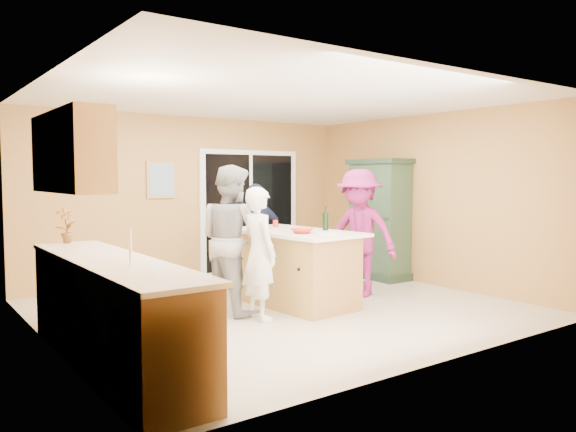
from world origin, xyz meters
TOP-DOWN VIEW (x-y plane):
  - floor at (0.00, 0.00)m, footprint 5.50×5.50m
  - ceiling at (0.00, 0.00)m, footprint 5.50×5.00m
  - wall_back at (0.00, 2.50)m, footprint 5.50×0.10m
  - wall_front at (0.00, -2.50)m, footprint 5.50×0.10m
  - wall_left at (-2.75, 0.00)m, footprint 0.10×5.00m
  - wall_right at (2.75, 0.00)m, footprint 0.10×5.00m
  - left_cabinet_run at (-2.45, -1.05)m, footprint 0.65×3.05m
  - upper_cabinets at (-2.58, -0.20)m, footprint 0.35×1.60m
  - sliding_door at (1.05, 2.46)m, footprint 1.90×0.07m
  - framed_picture at (-0.55, 2.48)m, footprint 0.46×0.04m
  - kitchen_island at (0.25, 0.10)m, footprint 1.13×1.90m
  - green_hutch at (2.49, 0.82)m, footprint 0.55×1.05m
  - woman_white at (-0.52, -0.27)m, footprint 0.38×0.57m
  - woman_grey at (-0.62, 0.20)m, footprint 0.83×0.98m
  - woman_navy at (0.39, 1.20)m, footprint 0.93×0.43m
  - woman_magenta at (1.29, 0.01)m, footprint 1.00×1.28m
  - serving_bowl at (0.11, -0.25)m, footprint 0.32×0.32m
  - tulip_vase at (-2.45, 0.52)m, footprint 0.23×0.17m
  - tumbler_near at (0.19, 0.69)m, footprint 0.10×0.10m
  - tumbler_far at (0.31, 0.62)m, footprint 0.07×0.07m
  - wine_bottle at (0.54, -0.17)m, footprint 0.07×0.07m
  - white_plate at (0.42, -0.39)m, footprint 0.26×0.26m

SIDE VIEW (x-z plane):
  - floor at x=0.00m, z-range 0.00..0.00m
  - kitchen_island at x=0.25m, z-range -0.03..0.93m
  - left_cabinet_run at x=-2.45m, z-range -0.16..1.08m
  - woman_white at x=-0.52m, z-range 0.00..1.53m
  - woman_navy at x=0.39m, z-range 0.00..1.55m
  - woman_magenta at x=1.29m, z-range 0.00..1.75m
  - woman_grey at x=-0.62m, z-range 0.00..1.79m
  - green_hutch at x=2.49m, z-range -0.02..1.91m
  - white_plate at x=0.42m, z-range 0.96..0.98m
  - serving_bowl at x=0.11m, z-range 0.96..1.02m
  - tumbler_far at x=0.31m, z-range 0.96..1.06m
  - tumbler_near at x=0.19m, z-range 0.96..1.08m
  - sliding_door at x=1.05m, z-range 0.00..2.10m
  - wine_bottle at x=0.54m, z-range 0.92..1.24m
  - tulip_vase at x=-2.45m, z-range 0.94..1.33m
  - wall_back at x=0.00m, z-range 0.00..2.60m
  - wall_front at x=0.00m, z-range 0.00..2.60m
  - wall_left at x=-2.75m, z-range 0.00..2.60m
  - wall_right at x=2.75m, z-range 0.00..2.60m
  - framed_picture at x=-0.55m, z-range 1.32..1.88m
  - upper_cabinets at x=-2.58m, z-range 1.50..2.25m
  - ceiling at x=0.00m, z-range 2.55..2.65m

